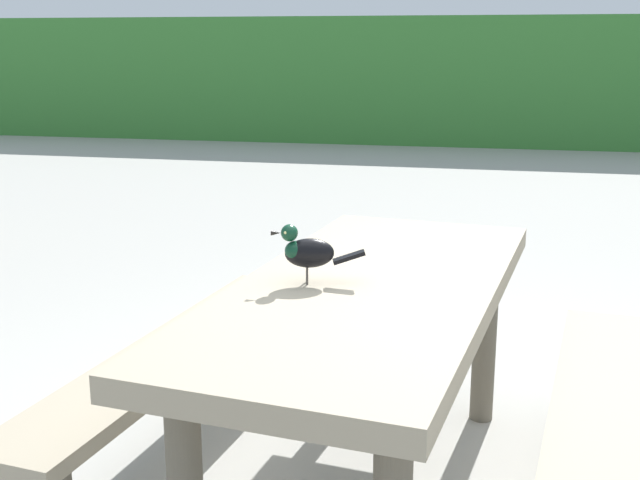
{
  "coord_description": "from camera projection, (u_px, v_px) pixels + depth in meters",
  "views": [
    {
      "loc": [
        0.1,
        -2.36,
        1.46
      ],
      "look_at": [
        -0.43,
        0.09,
        0.84
      ],
      "focal_mm": 45.24,
      "sensor_mm": 36.0,
      "label": 1
    }
  ],
  "objects": [
    {
      "name": "bird_grackle",
      "position": [
        306.0,
        251.0,
        2.43
      ],
      "size": [
        0.28,
        0.11,
        0.18
      ],
      "color": "black",
      "rests_on": "picnic_table_foreground"
    },
    {
      "name": "hedge_wall",
      "position": [
        492.0,
        79.0,
        12.11
      ],
      "size": [
        28.0,
        2.15,
        1.81
      ],
      "primitive_type": "cube",
      "color": "#387A33",
      "rests_on": "ground"
    },
    {
      "name": "picnic_table_foreground",
      "position": [
        368.0,
        338.0,
        2.52
      ],
      "size": [
        1.89,
        1.92,
        0.74
      ],
      "color": "gray",
      "rests_on": "ground"
    }
  ]
}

